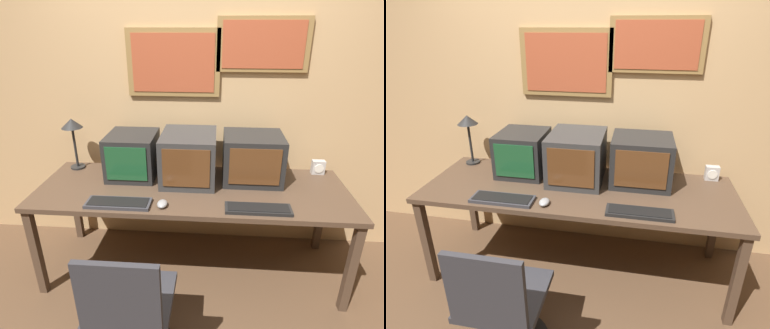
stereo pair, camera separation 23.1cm
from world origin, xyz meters
TOP-DOWN VIEW (x-y plane):
  - wall_back at (0.00, 1.38)m, footprint 8.00×0.08m
  - desk at (0.00, 0.89)m, footprint 2.29×0.79m
  - monitor_left at (-0.48, 1.08)m, footprint 0.37×0.40m
  - monitor_center at (-0.04, 1.03)m, footprint 0.41×0.47m
  - monitor_right at (0.45, 1.07)m, footprint 0.44×0.39m
  - keyboard_main at (-0.47, 0.60)m, footprint 0.44×0.15m
  - keyboard_side at (0.45, 0.60)m, footprint 0.43×0.13m
  - mouse_near_keyboard at (-0.18, 0.60)m, footprint 0.07×0.10m
  - desk_clock at (1.00, 1.21)m, footprint 0.10×0.06m
  - desk_lamp at (-0.99, 1.18)m, footprint 0.17×0.17m
  - office_chair at (-0.28, 0.05)m, footprint 0.48×0.48m

SIDE VIEW (x-z plane):
  - office_chair at x=-0.28m, z-range -0.06..0.80m
  - desk at x=0.00m, z-range 0.31..1.06m
  - keyboard_main at x=-0.47m, z-range 0.75..0.77m
  - keyboard_side at x=0.45m, z-range 0.75..0.77m
  - mouse_near_keyboard at x=-0.18m, z-range 0.75..0.79m
  - desk_clock at x=1.00m, z-range 0.75..0.86m
  - monitor_left at x=-0.48m, z-range 0.75..1.09m
  - monitor_right at x=0.45m, z-range 0.75..1.11m
  - monitor_center at x=-0.04m, z-range 0.75..1.12m
  - desk_lamp at x=-0.99m, z-range 0.88..1.30m
  - wall_back at x=0.00m, z-range 0.01..2.61m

